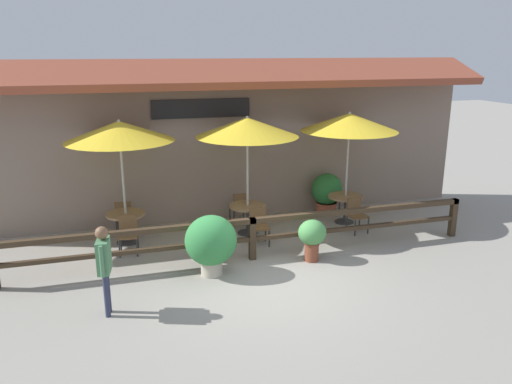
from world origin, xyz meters
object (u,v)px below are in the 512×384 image
Objects in this scene: patio_umbrella_middle at (247,127)px; potted_plant_corner_fern at (327,192)px; chair_middle_streetside at (259,224)px; dining_table_far at (345,201)px; dining_table_near at (126,219)px; patio_umbrella_far at (349,122)px; patio_umbrella_near at (119,131)px; dining_table_middle at (248,211)px; chair_far_wallside at (332,198)px; chair_near_wallside at (124,215)px; chair_far_streetside at (357,213)px; potted_plant_entrance_palm at (312,236)px; potted_plant_broad_leaf at (211,242)px; chair_middle_wallside at (239,206)px; pedestrian at (104,259)px; chair_near_streetside at (128,233)px.

patio_umbrella_middle is 2.57× the size of potted_plant_corner_fern.
dining_table_far is at bearing 21.27° from chair_middle_streetside.
patio_umbrella_far is (5.63, -0.13, 2.09)m from dining_table_near.
patio_umbrella_near is 3.60m from dining_table_middle.
patio_umbrella_middle is at bearing -4.07° from dining_table_near.
chair_far_wallside is (-0.05, 0.73, -0.11)m from dining_table_far.
chair_near_wallside is 5.82m from chair_far_streetside.
patio_umbrella_far is at bearing 49.12° from potted_plant_entrance_palm.
dining_table_far is (2.63, 0.83, 0.11)m from chair_middle_streetside.
potted_plant_broad_leaf is at bearing -166.50° from chair_far_streetside.
dining_table_near and dining_table_middle have the same top height.
chair_middle_wallside is 0.29× the size of patio_umbrella_far.
chair_near_wallside is at bearing -178.79° from pedestrian.
patio_umbrella_middle is at bearing 14.72° from chair_near_streetside.
potted_plant_corner_fern reaches higher than chair_middle_streetside.
chair_far_streetside is at bearing -92.97° from dining_table_far.
patio_umbrella_middle reaches higher than dining_table_near.
chair_far_wallside is 0.21m from potted_plant_corner_fern.
dining_table_middle is at bearing 113.98° from potted_plant_entrance_palm.
chair_near_streetside is 1.00× the size of chair_far_wallside.
chair_middle_wallside is 0.93× the size of potted_plant_entrance_palm.
chair_near_wallside is 0.94× the size of dining_table_middle.
potted_plant_entrance_palm reaches higher than dining_table_far.
potted_plant_broad_leaf is at bearing -142.27° from potted_plant_corner_fern.
pedestrian is at bearing -145.45° from potted_plant_corner_fern.
dining_table_middle is 2.49m from potted_plant_broad_leaf.
chair_middle_streetside is at bearing -162.56° from patio_umbrella_far.
chair_middle_streetside is (3.00, -0.96, -0.11)m from dining_table_near.
chair_near_streetside is 1.00× the size of chair_far_streetside.
dining_table_middle is 0.80× the size of potted_plant_corner_fern.
patio_umbrella_far is at bearing 11.32° from chair_near_streetside.
dining_table_near is at bearing 98.86° from chair_near_wallside.
pedestrian reaches higher than chair_middle_wallside.
chair_far_wallside is at bearing 16.84° from dining_table_middle.
patio_umbrella_near is 3.22× the size of dining_table_near.
patio_umbrella_near is 2.29m from chair_near_wallside.
dining_table_near is 0.56× the size of pedestrian.
pedestrian is at bearing -151.95° from dining_table_far.
dining_table_far is (2.72, -0.67, 0.11)m from chair_middle_wallside.
dining_table_middle is 0.76m from chair_middle_streetside.
chair_near_wallside is 1.00× the size of chair_far_wallside.
patio_umbrella_far reaches higher than potted_plant_entrance_palm.
dining_table_far is (5.66, -0.79, 0.11)m from chair_near_wallside.
chair_middle_streetside and chair_far_wallside have the same top height.
patio_umbrella_near is at bearing 124.61° from potted_plant_broad_leaf.
chair_middle_streetside and chair_far_streetside have the same top height.
potted_plant_corner_fern is at bearing 20.02° from chair_near_streetside.
chair_far_streetside is 0.75× the size of potted_plant_corner_fern.
patio_umbrella_middle is at bearing 160.05° from chair_far_streetside.
potted_plant_corner_fern is at bearing 100.62° from dining_table_far.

